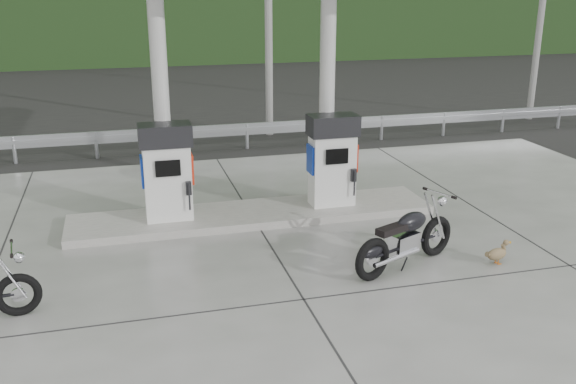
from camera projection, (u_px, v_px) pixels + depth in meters
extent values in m
plane|color=black|center=(286.00, 272.00, 10.20)|extent=(160.00, 160.00, 0.00)
cube|color=slate|center=(286.00, 271.00, 10.20)|extent=(18.00, 14.00, 0.02)
cube|color=gray|center=(253.00, 214.00, 12.47)|extent=(7.00, 1.40, 0.15)
cylinder|color=silver|center=(160.00, 82.00, 11.64)|extent=(0.30, 0.30, 5.00)
cylinder|color=silver|center=(327.00, 75.00, 12.43)|extent=(0.30, 0.30, 5.00)
cube|color=black|center=(195.00, 125.00, 20.76)|extent=(60.00, 7.00, 0.01)
cube|color=black|center=(152.00, 8.00, 36.80)|extent=(80.00, 6.00, 6.00)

